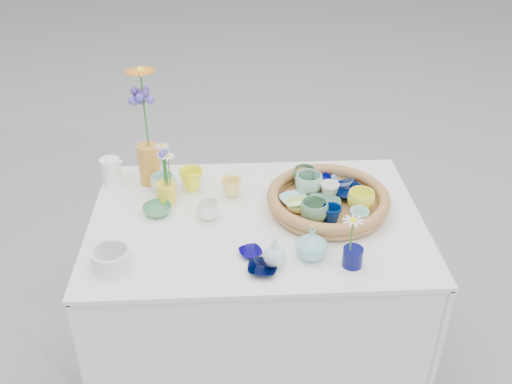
{
  "coord_description": "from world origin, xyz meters",
  "views": [
    {
      "loc": [
        -0.09,
        -1.78,
        2.0
      ],
      "look_at": [
        0.0,
        0.02,
        0.87
      ],
      "focal_mm": 40.0,
      "sensor_mm": 36.0,
      "label": 1
    }
  ],
  "objects_px": {
    "display_table": "(256,357)",
    "bud_vase_seafoam": "(312,243)",
    "wicker_tray": "(328,200)",
    "tall_vase_yellow": "(149,164)"
  },
  "relations": [
    {
      "from": "wicker_tray",
      "to": "tall_vase_yellow",
      "type": "bearing_deg",
      "value": 161.23
    },
    {
      "from": "display_table",
      "to": "wicker_tray",
      "type": "distance_m",
      "value": 0.85
    },
    {
      "from": "bud_vase_seafoam",
      "to": "wicker_tray",
      "type": "bearing_deg",
      "value": 70.43
    },
    {
      "from": "bud_vase_seafoam",
      "to": "tall_vase_yellow",
      "type": "height_order",
      "value": "tall_vase_yellow"
    },
    {
      "from": "wicker_tray",
      "to": "bud_vase_seafoam",
      "type": "relative_size",
      "value": 4.07
    },
    {
      "from": "wicker_tray",
      "to": "tall_vase_yellow",
      "type": "relative_size",
      "value": 2.79
    },
    {
      "from": "display_table",
      "to": "wicker_tray",
      "type": "relative_size",
      "value": 2.66
    },
    {
      "from": "bud_vase_seafoam",
      "to": "tall_vase_yellow",
      "type": "xyz_separation_m",
      "value": [
        -0.6,
        0.53,
        0.03
      ]
    },
    {
      "from": "wicker_tray",
      "to": "bud_vase_seafoam",
      "type": "xyz_separation_m",
      "value": [
        -0.1,
        -0.29,
        0.02
      ]
    },
    {
      "from": "display_table",
      "to": "bud_vase_seafoam",
      "type": "relative_size",
      "value": 10.83
    }
  ]
}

